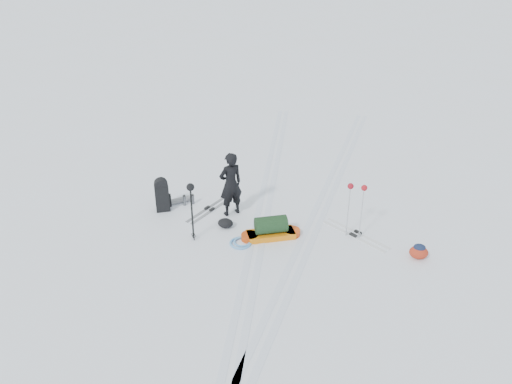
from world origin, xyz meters
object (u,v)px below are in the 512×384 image
pulk_sled (271,230)px  ski_poles_black (191,194)px  skier (231,184)px  expedition_rucksack (164,195)px

pulk_sled → ski_poles_black: (-1.70, -0.41, 0.95)m
skier → ski_poles_black: size_ratio=1.15×
pulk_sled → expedition_rucksack: 2.92m
expedition_rucksack → ski_poles_black: ski_poles_black is taller
skier → pulk_sled: skier is taller
skier → ski_poles_black: bearing=25.9°
pulk_sled → ski_poles_black: size_ratio=1.01×
pulk_sled → skier: bearing=119.5°
skier → expedition_rucksack: skier is taller
pulk_sled → ski_poles_black: bearing=171.0°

